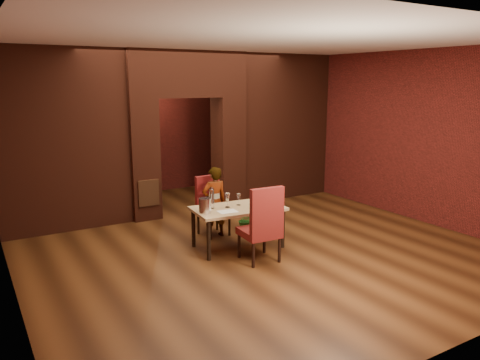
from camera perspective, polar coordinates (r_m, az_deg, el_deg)
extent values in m
plane|color=#4A2912|center=(8.04, -0.23, -7.04)|extent=(8.00, 8.00, 0.00)
cube|color=silver|center=(7.62, -0.25, 16.33)|extent=(7.00, 8.00, 0.04)
cube|color=maroon|center=(11.27, -10.76, 6.58)|extent=(7.00, 0.04, 3.20)
cube|color=maroon|center=(4.75, 25.26, -1.62)|extent=(7.00, 0.04, 3.20)
cube|color=maroon|center=(6.63, -27.26, 1.77)|extent=(0.04, 8.00, 3.20)
cube|color=maroon|center=(9.91, 17.51, 5.52)|extent=(0.04, 8.00, 3.20)
cube|color=maroon|center=(9.14, -11.85, 2.47)|extent=(0.55, 0.55, 2.30)
cube|color=maroon|center=(9.92, -1.43, 3.45)|extent=(0.55, 0.55, 2.30)
cube|color=maroon|center=(9.38, -6.66, 12.69)|extent=(2.45, 0.55, 0.90)
cube|color=maroon|center=(8.73, -20.78, 4.49)|extent=(2.28, 0.35, 3.20)
cube|color=maroon|center=(10.63, 5.24, 6.42)|extent=(2.28, 0.35, 3.20)
cube|color=brown|center=(8.99, -11.06, -1.57)|extent=(0.40, 0.03, 0.50)
cube|color=black|center=(11.15, -12.47, 3.60)|extent=(0.90, 0.08, 2.10)
cube|color=black|center=(11.11, -12.40, 3.58)|extent=(1.02, 0.04, 2.22)
cube|color=#A78456|center=(7.51, -0.24, -5.77)|extent=(1.48, 0.92, 0.66)
cube|color=maroon|center=(8.06, -3.24, -3.22)|extent=(0.50, 0.50, 1.02)
cube|color=maroon|center=(6.91, 2.36, -5.25)|extent=(0.56, 0.56, 1.15)
imported|color=white|center=(7.96, -3.15, -2.69)|extent=(0.45, 0.30, 1.21)
cube|color=silver|center=(7.17, -1.53, -3.85)|extent=(0.30, 0.23, 0.00)
cylinder|color=silver|center=(7.09, -4.28, -3.13)|extent=(0.19, 0.19, 0.23)
cylinder|color=white|center=(7.33, -3.47, -2.20)|extent=(0.08, 0.08, 0.33)
imported|color=#266621|center=(8.43, 0.53, -4.81)|extent=(0.44, 0.44, 0.37)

